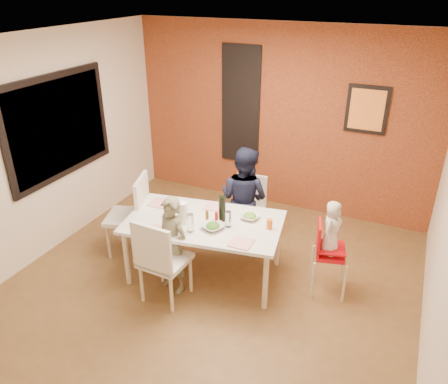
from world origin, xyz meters
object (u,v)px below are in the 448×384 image
at_px(child_near, 172,245).
at_px(paper_towel_roll, 183,213).
at_px(dining_table, 204,226).
at_px(chair_left, 133,211).
at_px(high_chair, 327,251).
at_px(toddler, 332,228).
at_px(child_far, 244,199).
at_px(chair_far, 250,204).
at_px(wine_bottle, 222,209).
at_px(chair_near, 160,258).

distance_m(child_near, paper_towel_roll, 0.38).
height_order(dining_table, chair_left, chair_left).
relative_size(chair_left, high_chair, 1.21).
height_order(child_near, paper_towel_roll, child_near).
bearing_deg(dining_table, chair_left, 176.33).
bearing_deg(dining_table, child_near, -117.24).
bearing_deg(toddler, child_far, 79.07).
height_order(high_chair, paper_towel_roll, paper_towel_roll).
xyz_separation_m(high_chair, toddler, (0.02, 0.01, 0.30)).
bearing_deg(child_near, paper_towel_roll, 103.56).
xyz_separation_m(dining_table, child_far, (0.18, 0.77, 0.02)).
xyz_separation_m(chair_left, child_near, (0.83, -0.45, -0.01)).
distance_m(chair_left, high_chair, 2.40).
relative_size(child_near, toddler, 1.87).
height_order(dining_table, paper_towel_roll, paper_towel_roll).
bearing_deg(high_chair, dining_table, 87.29).
height_order(chair_far, wine_bottle, wine_bottle).
bearing_deg(toddler, chair_left, 106.09).
bearing_deg(child_far, chair_near, 84.40).
height_order(child_far, wine_bottle, child_far).
distance_m(child_near, child_far, 1.22).
relative_size(dining_table, paper_towel_roll, 7.39).
bearing_deg(wine_bottle, chair_far, 91.36).
height_order(dining_table, child_near, child_near).
xyz_separation_m(chair_far, toddler, (1.21, -0.71, 0.33)).
relative_size(high_chair, paper_towel_roll, 3.40).
bearing_deg(wine_bottle, high_chair, 9.44).
bearing_deg(chair_left, paper_towel_roll, 57.61).
relative_size(child_far, toddler, 2.25).
bearing_deg(dining_table, wine_bottle, 26.33).
xyz_separation_m(dining_table, wine_bottle, (0.19, 0.09, 0.22)).
relative_size(dining_table, high_chair, 2.17).
distance_m(chair_near, child_near, 0.25).
relative_size(chair_far, paper_towel_roll, 3.43).
relative_size(chair_far, child_far, 0.64).
bearing_deg(toddler, paper_towel_roll, 116.18).
relative_size(chair_far, high_chair, 1.01).
distance_m(high_chair, toddler, 0.30).
bearing_deg(high_chair, child_far, 53.08).
xyz_separation_m(toddler, paper_towel_roll, (-1.57, -0.44, 0.04)).
bearing_deg(chair_left, chair_near, 31.12).
height_order(chair_near, chair_far, chair_near).
bearing_deg(chair_far, dining_table, -107.00).
bearing_deg(wine_bottle, chair_left, -178.74).
bearing_deg(child_far, wine_bottle, 100.39).
distance_m(child_far, toddler, 1.30).
distance_m(chair_near, paper_towel_roll, 0.57).
height_order(chair_far, toddler, toddler).
xyz_separation_m(chair_left, high_chair, (2.39, 0.22, -0.06)).
bearing_deg(toddler, high_chair, 128.53).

